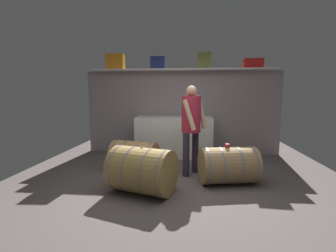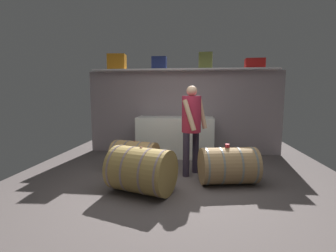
{
  "view_description": "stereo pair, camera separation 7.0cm",
  "coord_description": "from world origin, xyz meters",
  "px_view_note": "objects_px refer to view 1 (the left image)",
  "views": [
    {
      "loc": [
        0.23,
        -3.45,
        1.44
      ],
      "look_at": [
        -0.16,
        0.67,
        0.9
      ],
      "focal_mm": 26.73,
      "sensor_mm": 36.0,
      "label": 1
    },
    {
      "loc": [
        0.3,
        -3.44,
        1.44
      ],
      "look_at": [
        -0.16,
        0.67,
        0.9
      ],
      "focal_mm": 26.73,
      "sensor_mm": 36.0,
      "label": 2
    }
  ],
  "objects_px": {
    "toolcase_orange": "(115,62)",
    "wine_barrel_flank": "(134,156)",
    "wine_barrel_near": "(228,165)",
    "wine_bottle_clear": "(200,112)",
    "wine_barrel_far": "(142,170)",
    "work_cabinet": "(174,137)",
    "toolcase_red": "(253,64)",
    "wine_glass": "(184,113)",
    "winemaker_pouring": "(191,121)",
    "tasting_cup": "(227,146)",
    "toolcase_navy": "(158,63)",
    "toolcase_olive": "(204,61)"
  },
  "relations": [
    {
      "from": "toolcase_red",
      "to": "winemaker_pouring",
      "type": "distance_m",
      "value": 2.32
    },
    {
      "from": "winemaker_pouring",
      "to": "toolcase_orange",
      "type": "bearing_deg",
      "value": -94.94
    },
    {
      "from": "toolcase_orange",
      "to": "wine_barrel_near",
      "type": "distance_m",
      "value": 3.58
    },
    {
      "from": "toolcase_navy",
      "to": "toolcase_red",
      "type": "distance_m",
      "value": 2.14
    },
    {
      "from": "wine_barrel_flank",
      "to": "winemaker_pouring",
      "type": "height_order",
      "value": "winemaker_pouring"
    },
    {
      "from": "wine_bottle_clear",
      "to": "wine_barrel_far",
      "type": "relative_size",
      "value": 0.32
    },
    {
      "from": "work_cabinet",
      "to": "tasting_cup",
      "type": "distance_m",
      "value": 1.94
    },
    {
      "from": "toolcase_orange",
      "to": "winemaker_pouring",
      "type": "relative_size",
      "value": 0.26
    },
    {
      "from": "wine_glass",
      "to": "wine_barrel_near",
      "type": "height_order",
      "value": "wine_glass"
    },
    {
      "from": "toolcase_red",
      "to": "winemaker_pouring",
      "type": "height_order",
      "value": "toolcase_red"
    },
    {
      "from": "toolcase_navy",
      "to": "wine_bottle_clear",
      "type": "distance_m",
      "value": 1.51
    },
    {
      "from": "toolcase_orange",
      "to": "wine_barrel_far",
      "type": "xyz_separation_m",
      "value": [
        1.09,
        -2.41,
        -1.84
      ]
    },
    {
      "from": "wine_bottle_clear",
      "to": "tasting_cup",
      "type": "bearing_deg",
      "value": -74.89
    },
    {
      "from": "wine_barrel_flank",
      "to": "toolcase_red",
      "type": "bearing_deg",
      "value": 43.32
    },
    {
      "from": "wine_barrel_near",
      "to": "wine_barrel_far",
      "type": "xyz_separation_m",
      "value": [
        -1.3,
        -0.51,
        0.04
      ]
    },
    {
      "from": "toolcase_red",
      "to": "wine_glass",
      "type": "xyz_separation_m",
      "value": [
        -1.53,
        -0.11,
        -1.1
      ]
    },
    {
      "from": "wine_bottle_clear",
      "to": "wine_glass",
      "type": "relative_size",
      "value": 2.49
    },
    {
      "from": "work_cabinet",
      "to": "wine_barrel_far",
      "type": "bearing_deg",
      "value": -98.2
    },
    {
      "from": "toolcase_red",
      "to": "wine_barrel_flank",
      "type": "relative_size",
      "value": 0.44
    },
    {
      "from": "wine_barrel_near",
      "to": "wine_barrel_far",
      "type": "height_order",
      "value": "wine_barrel_far"
    },
    {
      "from": "work_cabinet",
      "to": "winemaker_pouring",
      "type": "height_order",
      "value": "winemaker_pouring"
    },
    {
      "from": "wine_barrel_near",
      "to": "wine_barrel_flank",
      "type": "distance_m",
      "value": 1.74
    },
    {
      "from": "toolcase_navy",
      "to": "wine_barrel_flank",
      "type": "distance_m",
      "value": 2.32
    },
    {
      "from": "toolcase_orange",
      "to": "wine_barrel_flank",
      "type": "distance_m",
      "value": 2.44
    },
    {
      "from": "wine_glass",
      "to": "tasting_cup",
      "type": "xyz_separation_m",
      "value": [
        0.75,
        -1.79,
        -0.38
      ]
    },
    {
      "from": "toolcase_orange",
      "to": "wine_barrel_near",
      "type": "bearing_deg",
      "value": -42.87
    },
    {
      "from": "toolcase_navy",
      "to": "wine_bottle_clear",
      "type": "xyz_separation_m",
      "value": [
        0.96,
        -0.43,
        -1.08
      ]
    },
    {
      "from": "wine_barrel_flank",
      "to": "winemaker_pouring",
      "type": "xyz_separation_m",
      "value": [
        1.06,
        -0.14,
        0.69
      ]
    },
    {
      "from": "toolcase_navy",
      "to": "tasting_cup",
      "type": "distance_m",
      "value": 2.78
    },
    {
      "from": "wine_barrel_near",
      "to": "winemaker_pouring",
      "type": "bearing_deg",
      "value": 135.35
    },
    {
      "from": "wine_bottle_clear",
      "to": "wine_barrel_flank",
      "type": "height_order",
      "value": "wine_bottle_clear"
    },
    {
      "from": "wine_barrel_near",
      "to": "toolcase_orange",
      "type": "bearing_deg",
      "value": 130.65
    },
    {
      "from": "wine_glass",
      "to": "wine_barrel_near",
      "type": "distance_m",
      "value": 2.07
    },
    {
      "from": "wine_barrel_near",
      "to": "tasting_cup",
      "type": "relative_size",
      "value": 13.72
    },
    {
      "from": "toolcase_orange",
      "to": "wine_bottle_clear",
      "type": "distance_m",
      "value": 2.3
    },
    {
      "from": "toolcase_olive",
      "to": "wine_barrel_far",
      "type": "relative_size",
      "value": 0.34
    },
    {
      "from": "toolcase_orange",
      "to": "toolcase_red",
      "type": "bearing_deg",
      "value": -4.38
    },
    {
      "from": "work_cabinet",
      "to": "wine_barrel_flank",
      "type": "xyz_separation_m",
      "value": [
        -0.67,
        -1.13,
        -0.17
      ]
    },
    {
      "from": "toolcase_navy",
      "to": "wine_barrel_near",
      "type": "height_order",
      "value": "toolcase_navy"
    },
    {
      "from": "work_cabinet",
      "to": "wine_barrel_far",
      "type": "height_order",
      "value": "work_cabinet"
    },
    {
      "from": "toolcase_orange",
      "to": "wine_bottle_clear",
      "type": "relative_size",
      "value": 1.22
    },
    {
      "from": "wine_glass",
      "to": "wine_barrel_far",
      "type": "bearing_deg",
      "value": -102.93
    },
    {
      "from": "toolcase_navy",
      "to": "tasting_cup",
      "type": "xyz_separation_m",
      "value": [
        1.36,
        -1.9,
        -1.52
      ]
    },
    {
      "from": "wine_bottle_clear",
      "to": "wine_barrel_far",
      "type": "bearing_deg",
      "value": -113.95
    },
    {
      "from": "toolcase_orange",
      "to": "toolcase_navy",
      "type": "relative_size",
      "value": 1.23
    },
    {
      "from": "toolcase_olive",
      "to": "wine_barrel_flank",
      "type": "relative_size",
      "value": 0.38
    },
    {
      "from": "wine_barrel_near",
      "to": "tasting_cup",
      "type": "height_order",
      "value": "tasting_cup"
    },
    {
      "from": "toolcase_orange",
      "to": "wine_bottle_clear",
      "type": "bearing_deg",
      "value": -16.71
    },
    {
      "from": "wine_barrel_far",
      "to": "tasting_cup",
      "type": "relative_size",
      "value": 14.76
    },
    {
      "from": "wine_glass",
      "to": "winemaker_pouring",
      "type": "distance_m",
      "value": 1.4
    }
  ]
}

